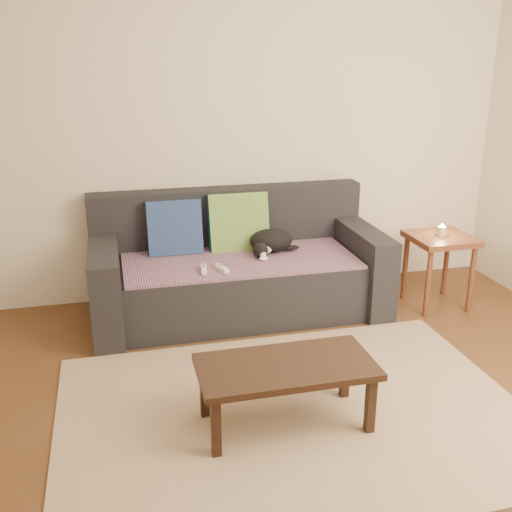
# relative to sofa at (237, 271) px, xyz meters

# --- Properties ---
(ground) EXTENTS (4.50, 4.50, 0.00)m
(ground) POSITION_rel_sofa_xyz_m (0.00, -1.57, -0.31)
(ground) COLOR brown
(ground) RESTS_ON ground
(back_wall) EXTENTS (4.50, 0.04, 2.60)m
(back_wall) POSITION_rel_sofa_xyz_m (0.00, 0.43, 0.99)
(back_wall) COLOR beige
(back_wall) RESTS_ON ground
(sofa) EXTENTS (2.10, 0.94, 0.87)m
(sofa) POSITION_rel_sofa_xyz_m (0.00, 0.00, 0.00)
(sofa) COLOR #232328
(sofa) RESTS_ON ground
(throw_blanket) EXTENTS (1.66, 0.74, 0.02)m
(throw_blanket) POSITION_rel_sofa_xyz_m (0.00, -0.09, 0.12)
(throw_blanket) COLOR #412A4F
(throw_blanket) RESTS_ON sofa
(cushion_navy) EXTENTS (0.40, 0.17, 0.41)m
(cushion_navy) POSITION_rel_sofa_xyz_m (-0.43, 0.17, 0.32)
(cushion_navy) COLOR navy
(cushion_navy) RESTS_ON throw_blanket
(cushion_green) EXTENTS (0.45, 0.21, 0.46)m
(cushion_green) POSITION_rel_sofa_xyz_m (0.05, 0.17, 0.32)
(cushion_green) COLOR #0E5B50
(cushion_green) RESTS_ON throw_blanket
(cat) EXTENTS (0.39, 0.36, 0.17)m
(cat) POSITION_rel_sofa_xyz_m (0.25, 0.00, 0.21)
(cat) COLOR black
(cat) RESTS_ON throw_blanket
(wii_remote_a) EXTENTS (0.08, 0.15, 0.03)m
(wii_remote_a) POSITION_rel_sofa_xyz_m (-0.17, -0.30, 0.15)
(wii_remote_a) COLOR white
(wii_remote_a) RESTS_ON throw_blanket
(wii_remote_b) EXTENTS (0.05, 0.15, 0.03)m
(wii_remote_b) POSITION_rel_sofa_xyz_m (-0.29, -0.29, 0.15)
(wii_remote_b) COLOR white
(wii_remote_b) RESTS_ON throw_blanket
(side_table) EXTENTS (0.44, 0.44, 0.55)m
(side_table) POSITION_rel_sofa_xyz_m (1.50, -0.27, 0.15)
(side_table) COLOR brown
(side_table) RESTS_ON ground
(candle) EXTENTS (0.06, 0.06, 0.09)m
(candle) POSITION_rel_sofa_xyz_m (1.50, -0.27, 0.28)
(candle) COLOR beige
(candle) RESTS_ON side_table
(rug) EXTENTS (2.50, 1.80, 0.01)m
(rug) POSITION_rel_sofa_xyz_m (0.00, -1.42, -0.30)
(rug) COLOR tan
(rug) RESTS_ON ground
(coffee_table) EXTENTS (0.90, 0.45, 0.36)m
(coffee_table) POSITION_rel_sofa_xyz_m (-0.07, -1.50, 0.01)
(coffee_table) COLOR black
(coffee_table) RESTS_ON rug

